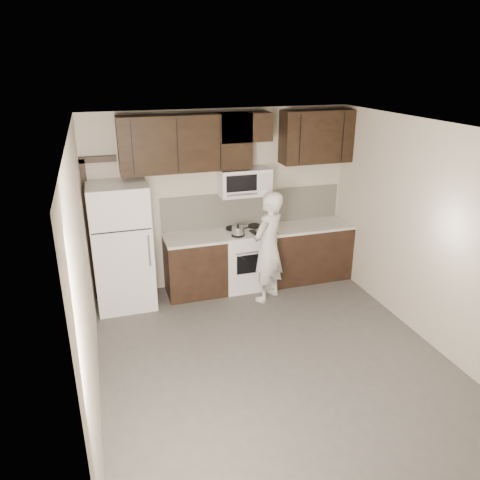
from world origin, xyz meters
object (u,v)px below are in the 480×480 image
stove (246,258)px  refrigerator (122,246)px  microwave (244,182)px  person (268,247)px

stove → refrigerator: bearing=-178.5°
microwave → person: microwave is taller
refrigerator → stove: bearing=1.5°
microwave → person: size_ratio=0.46×
stove → refrigerator: refrigerator is taller
stove → person: (0.16, -0.51, 0.36)m
refrigerator → person: refrigerator is taller
stove → microwave: size_ratio=1.24×
refrigerator → person: size_ratio=1.09×
stove → refrigerator: 1.90m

